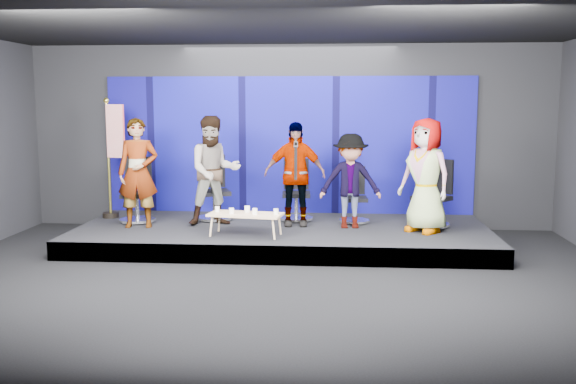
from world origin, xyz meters
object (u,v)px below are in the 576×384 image
object	(u,v)px
panelist_a	(138,173)
mug_b	(232,211)
chair_d	(354,204)
mug_a	(217,209)
chair_e	(433,205)
chair_c	(296,200)
chair_a	(138,201)
mug_d	(255,211)
panelist_c	(295,174)
panelist_e	(426,175)
panelist_d	(350,181)
mug_e	(276,212)
flag_stand	(113,155)
chair_b	(214,199)
panelist_b	(214,171)
coffee_table	(246,215)
mug_c	(247,209)

from	to	relation	value
panelist_a	mug_b	bearing A→B (deg)	-28.39
chair_d	mug_a	xyz separation A→B (m)	(-2.24, -1.16, 0.08)
mug_b	chair_e	bearing A→B (deg)	17.56
chair_c	chair_a	bearing A→B (deg)	-176.05
chair_a	mug_d	bearing A→B (deg)	-34.70
panelist_c	chair_e	bearing A→B (deg)	-2.03
mug_b	panelist_e	bearing A→B (deg)	10.71
panelist_e	mug_d	bearing A→B (deg)	-125.44
chair_c	panelist_c	distance (m)	0.73
panelist_d	mug_e	distance (m)	1.51
mug_d	flag_stand	bearing A→B (deg)	152.46
panelist_a	mug_a	size ratio (longest dim) A/B	21.28
chair_d	panelist_e	xyz separation A→B (m)	(1.13, -0.75, 0.61)
chair_e	mug_a	distance (m)	3.69
chair_b	flag_stand	size ratio (longest dim) A/B	0.53
chair_c	chair_d	size ratio (longest dim) A/B	1.12
mug_a	mug_d	size ratio (longest dim) A/B	0.90
panelist_b	chair_d	xyz separation A→B (m)	(2.42, 0.43, -0.62)
panelist_c	chair_b	bearing A→B (deg)	160.06
chair_a	chair_c	distance (m)	2.84
panelist_b	mug_d	world-z (taller)	panelist_b
panelist_a	coffee_table	size ratio (longest dim) A/B	1.51
chair_e	flag_stand	size ratio (longest dim) A/B	0.52
chair_a	mug_c	distance (m)	2.30
panelist_a	mug_b	world-z (taller)	panelist_a
mug_e	coffee_table	bearing A→B (deg)	172.46
mug_b	mug_c	bearing A→B (deg)	35.28
panelist_b	panelist_c	world-z (taller)	panelist_b
panelist_a	chair_e	bearing A→B (deg)	-3.35
panelist_d	panelist_e	size ratio (longest dim) A/B	0.86
panelist_b	coffee_table	distance (m)	1.24
mug_d	panelist_b	bearing A→B (deg)	131.44
chair_e	panelist_e	distance (m)	0.75
panelist_a	panelist_e	distance (m)	4.81
panelist_b	chair_d	size ratio (longest dim) A/B	1.92
chair_e	panelist_e	bearing A→B (deg)	-72.35
panelist_c	panelist_e	world-z (taller)	panelist_e
coffee_table	chair_e	bearing A→B (deg)	17.79
panelist_c	chair_e	size ratio (longest dim) A/B	1.55
mug_a	mug_c	xyz separation A→B (m)	(0.49, -0.02, 0.01)
mug_a	mug_e	bearing A→B (deg)	-10.87
chair_b	chair_d	distance (m)	2.53
mug_a	mug_e	xyz separation A→B (m)	(0.97, -0.19, 0.00)
chair_a	panelist_c	xyz separation A→B (m)	(2.81, -0.13, 0.52)
panelist_e	mug_e	world-z (taller)	panelist_e
chair_d	mug_e	size ratio (longest dim) A/B	10.75
chair_c	coffee_table	world-z (taller)	chair_c
panelist_d	mug_e	world-z (taller)	panelist_d
chair_d	panelist_b	bearing A→B (deg)	-173.36
chair_b	panelist_c	size ratio (longest dim) A/B	0.65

